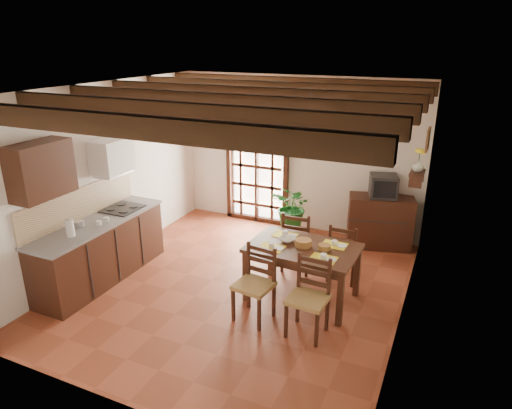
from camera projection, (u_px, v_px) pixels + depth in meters
The scene contains 25 objects.
ground_plane at pixel (238, 286), 6.62m from camera, with size 5.00×5.00×0.00m, color brown.
room_shell at pixel (237, 166), 6.00m from camera, with size 4.52×5.02×2.81m.
ceiling_beams at pixel (236, 98), 5.70m from camera, with size 4.50×4.34×0.20m.
french_door at pixel (257, 162), 8.62m from camera, with size 1.26×0.11×2.32m.
kitchen_counter at pixel (101, 249), 6.70m from camera, with size 0.64×2.25×1.38m.
upper_cabinet at pixel (41, 170), 5.67m from camera, with size 0.35×0.80×0.70m, color #331910.
range_hood at pixel (112, 157), 6.77m from camera, with size 0.38×0.60×0.54m.
counter_items at pixel (101, 217), 6.61m from camera, with size 0.50×1.43×0.25m.
dining_table at pixel (303, 253), 6.12m from camera, with size 1.48×0.99×0.78m.
chair_near_left at pixel (254, 297), 5.78m from camera, with size 0.50×0.48×0.97m.
chair_near_right at pixel (307, 311), 5.48m from camera, with size 0.47×0.45×0.98m.
chair_far_left at pixel (298, 251), 7.01m from camera, with size 0.47×0.45×0.98m.
chair_far_right at pixel (343, 262), 6.72m from camera, with size 0.43×0.41×0.91m.
table_setting at pixel (303, 242), 6.06m from camera, with size 1.05×0.70×0.10m.
table_bowl at pixel (287, 239), 6.22m from camera, with size 0.22×0.22×0.05m, color white.
sideboard at pixel (380, 222), 7.76m from camera, with size 1.06×0.48×0.90m, color #331910.
crt_tv at pixel (383, 186), 7.53m from camera, with size 0.53×0.51×0.38m.
fuse_box at pixel (384, 143), 7.57m from camera, with size 0.25×0.03×0.32m, color white.
plant_pot at pixel (293, 232), 8.21m from camera, with size 0.39×0.39×0.24m, color maroon.
potted_plant at pixel (293, 208), 8.05m from camera, with size 1.89×1.62×2.11m, color #144C19.
wall_shelf at pixel (417, 175), 6.65m from camera, with size 0.20×0.42×0.20m.
shelf_vase at pixel (418, 166), 6.60m from camera, with size 0.15×0.15×0.15m, color #B2BFB2.
shelf_flowers at pixel (420, 152), 6.53m from camera, with size 0.14×0.14×0.36m.
framed_picture at pixel (428, 139), 6.43m from camera, with size 0.03×0.32×0.32m.
pendant_lamp at pixel (309, 150), 5.72m from camera, with size 0.36×0.36×0.84m.
Camera 1 is at (2.62, -5.19, 3.40)m, focal length 32.00 mm.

